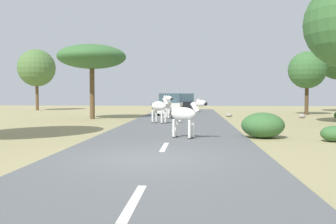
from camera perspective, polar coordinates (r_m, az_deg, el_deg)
name	(u,v)px	position (r m, az deg, el deg)	size (l,w,h in m)	color
ground_plane	(145,160)	(9.91, -3.55, -7.31)	(90.00, 90.00, 0.00)	#998E60
road	(158,159)	(9.87, -1.49, -7.20)	(6.00, 64.00, 0.05)	#56595B
lane_markings	(154,165)	(8.89, -2.12, -8.13)	(0.16, 56.00, 0.01)	silver
zebra_0	(167,104)	(25.38, -0.11, 1.18)	(0.61, 1.74, 1.64)	silver
zebra_1	(160,106)	(21.25, -1.23, 0.87)	(1.47, 1.30, 1.64)	silver
zebra_2	(185,114)	(14.09, 2.68, -0.37)	(1.50, 0.99, 1.53)	silver
car_0	(171,105)	(30.40, 0.40, 1.10)	(2.10, 4.38, 1.74)	white
car_1	(185,103)	(36.22, 2.58, 1.37)	(2.19, 4.43, 1.74)	black
tree_5	(37,68)	(42.12, -19.54, 6.39)	(3.94, 3.94, 6.49)	brown
tree_6	(307,70)	(33.18, 20.60, 6.05)	(3.10, 3.10, 5.30)	#4C3823
tree_7	(92,57)	(26.44, -11.63, 8.27)	(4.72, 4.72, 5.14)	brown
bush_0	(334,134)	(14.81, 24.19, -3.06)	(0.97, 0.87, 0.58)	#386633
bush_3	(263,125)	(15.10, 14.36, -1.98)	(1.68, 1.52, 1.01)	#386633
rock_0	(302,116)	(28.37, 19.93, -0.58)	(0.50, 0.36, 0.31)	gray
rock_1	(229,115)	(28.44, 9.35, -0.47)	(0.49, 0.48, 0.28)	gray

